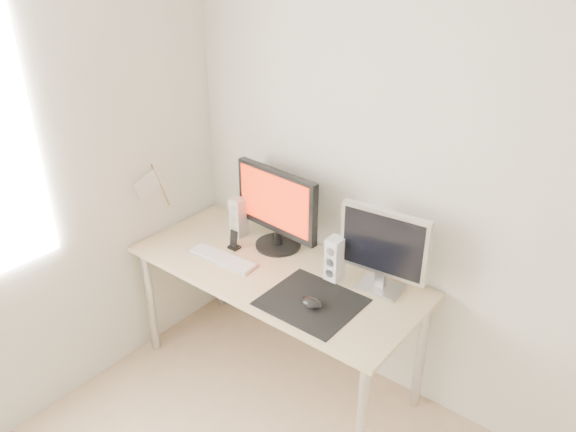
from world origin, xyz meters
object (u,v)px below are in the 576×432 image
Objects in this scene: desk at (276,281)px; speaker_right at (335,259)px; main_monitor at (277,206)px; second_monitor at (383,247)px; keyboard at (222,258)px; speaker_left at (239,217)px; phone_dock at (234,243)px; mouse at (311,303)px.

speaker_right is at bearing 21.39° from desk.
main_monitor reaches higher than second_monitor.
second_monitor is at bearing 19.89° from keyboard.
phone_dock is at bearing -57.59° from speaker_left.
desk is 0.32m from keyboard.
desk is at bearing -158.61° from speaker_right.
phone_dock is (-0.61, -0.10, -0.08)m from speaker_right.
second_monitor is at bearing 61.97° from mouse.
second_monitor is at bearing 0.21° from main_monitor.
speaker_right reaches higher than keyboard.
keyboard is at bearing -76.88° from phone_dock.
speaker_left is at bearing 159.73° from desk.
second_monitor reaches higher than speaker_left.
mouse is 0.07× the size of desk.
phone_dock is (0.08, -0.13, -0.08)m from speaker_left.
phone_dock is at bearing -137.18° from main_monitor.
desk is at bearing 20.76° from keyboard.
main_monitor is 5.01× the size of phone_dock.
mouse is at bearing -34.50° from main_monitor.
main_monitor is (-0.14, 0.18, 0.33)m from desk.
desk is 0.37m from speaker_right.
phone_dock is at bearing 165.71° from mouse.
keyboard is (-0.29, -0.11, 0.09)m from desk.
speaker_left reaches higher than phone_dock.
phone_dock is (-0.03, 0.13, 0.03)m from keyboard.
speaker_left is 2.13× the size of phone_dock.
speaker_right is 0.55× the size of keyboard.
desk is at bearing -3.07° from phone_dock.
second_monitor is 0.88m from phone_dock.
keyboard is at bearing -160.11° from second_monitor.
keyboard is (-0.63, 0.04, -0.02)m from mouse.
speaker_right is (-0.23, -0.07, -0.12)m from second_monitor.
second_monitor is 1.06× the size of keyboard.
mouse reaches higher than keyboard.
main_monitor is 1.22× the size of second_monitor.
second_monitor is (0.52, 0.18, 0.32)m from desk.
second_monitor is 0.89m from keyboard.
main_monitor reaches higher than keyboard.
keyboard is (0.11, -0.26, -0.11)m from speaker_left.
keyboard is at bearing -116.93° from main_monitor.
keyboard is at bearing 176.20° from mouse.
mouse is 1.02× the size of phone_dock.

